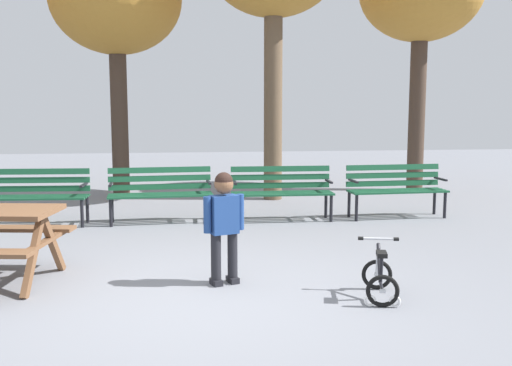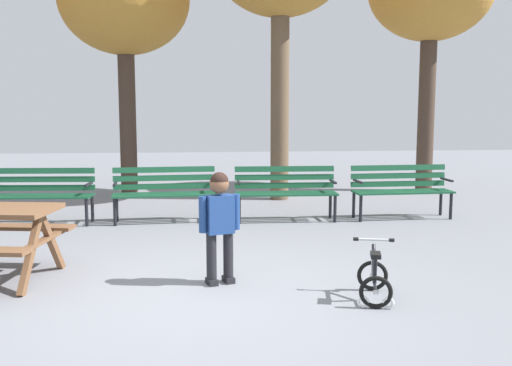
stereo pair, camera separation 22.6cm
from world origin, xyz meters
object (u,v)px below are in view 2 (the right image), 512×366
object	(u,v)px
park_bench_left	(165,189)
child_standing	(220,218)
park_bench_right	(285,188)
park_bench_far_right	(401,187)
park_bench_far_left	(41,191)
kids_bicycle	(374,278)

from	to	relation	value
park_bench_left	child_standing	size ratio (longest dim) A/B	1.42
park_bench_right	child_standing	world-z (taller)	child_standing
park_bench_far_right	child_standing	distance (m)	4.49
park_bench_right	park_bench_far_right	size ratio (longest dim) A/B	1.00
park_bench_far_left	child_standing	world-z (taller)	child_standing
park_bench_right	kids_bicycle	size ratio (longest dim) A/B	2.62
park_bench_left	park_bench_far_right	distance (m)	3.80
park_bench_right	park_bench_far_left	bearing A→B (deg)	178.46
park_bench_far_right	child_standing	world-z (taller)	child_standing
park_bench_right	child_standing	bearing A→B (deg)	-109.62
park_bench_far_right	kids_bicycle	xyz separation A→B (m)	(-1.64, -3.92, -0.31)
child_standing	kids_bicycle	xyz separation A→B (m)	(1.42, -0.64, -0.48)
park_bench_far_left	kids_bicycle	world-z (taller)	park_bench_far_left
park_bench_far_left	child_standing	xyz separation A→B (m)	(2.63, -3.37, 0.17)
park_bench_far_right	child_standing	size ratio (longest dim) A/B	1.41
child_standing	park_bench_far_right	bearing A→B (deg)	46.99
park_bench_left	kids_bicycle	bearing A→B (deg)	-61.58
park_bench_far_left	park_bench_right	distance (m)	3.80
park_bench_far_left	park_bench_right	size ratio (longest dim) A/B	1.01
park_bench_far_left	kids_bicycle	bearing A→B (deg)	-44.72
park_bench_far_left	park_bench_left	distance (m)	1.89
park_bench_far_right	kids_bicycle	size ratio (longest dim) A/B	2.63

